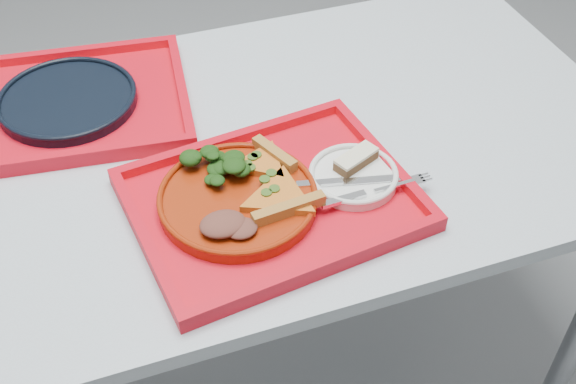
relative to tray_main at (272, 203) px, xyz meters
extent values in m
plane|color=gray|center=(-0.07, 0.17, -0.76)|extent=(10.00, 10.00, 0.00)
cube|color=#AAB2BF|center=(-0.07, 0.17, -0.02)|extent=(1.60, 0.80, 0.03)
cylinder|color=gray|center=(0.65, 0.49, -0.40)|extent=(0.05, 0.05, 0.72)
cube|color=red|center=(0.00, 0.00, 0.00)|extent=(0.49, 0.40, 0.01)
cube|color=red|center=(-0.28, 0.38, 0.00)|extent=(0.49, 0.40, 0.01)
cylinder|color=maroon|center=(-0.05, 0.01, 0.02)|extent=(0.26, 0.26, 0.02)
cylinder|color=white|center=(0.15, 0.00, 0.01)|extent=(0.15, 0.15, 0.01)
cylinder|color=black|center=(-0.28, 0.38, 0.01)|extent=(0.26, 0.26, 0.02)
ellipsoid|color=black|center=(-0.07, 0.08, 0.05)|extent=(0.09, 0.08, 0.04)
ellipsoid|color=brown|center=(-0.10, -0.05, 0.03)|extent=(0.07, 0.06, 0.02)
cube|color=#462917|center=(0.16, 0.02, 0.03)|extent=(0.09, 0.06, 0.02)
cube|color=beige|center=(0.16, 0.02, 0.04)|extent=(0.09, 0.06, 0.01)
cube|color=silver|center=(0.13, -0.02, 0.02)|extent=(0.18, 0.06, 0.01)
cube|color=silver|center=(0.16, -0.05, 0.02)|extent=(0.19, 0.03, 0.01)
camera|label=1|loc=(-0.26, -0.81, 0.84)|focal=45.00mm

